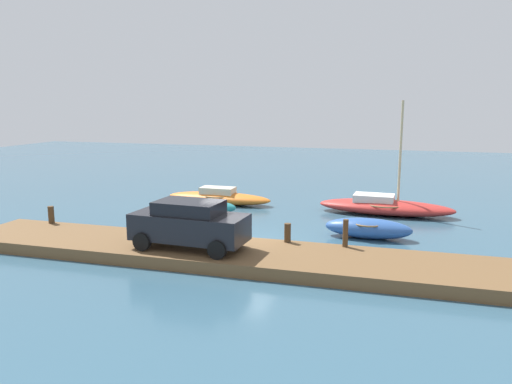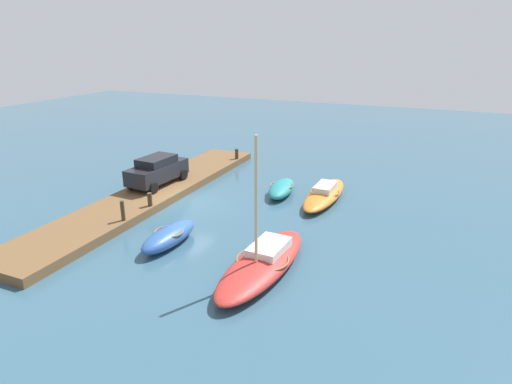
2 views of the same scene
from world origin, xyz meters
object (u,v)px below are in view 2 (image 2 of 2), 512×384
rowboat_teal (281,188)px  mooring_post_mid_east (123,211)px  motorboat_orange (324,194)px  mooring_post_mid_west (150,199)px  rowboat_blue (169,236)px  parked_car (157,170)px  sailboat_red (263,262)px  mooring_post_west (237,154)px

rowboat_teal → mooring_post_mid_east: 9.36m
motorboat_orange → rowboat_teal: motorboat_orange is taller
mooring_post_mid_east → mooring_post_mid_west: bearing=180.0°
rowboat_blue → parked_car: parked_car is taller
rowboat_blue → rowboat_teal: bearing=167.0°
parked_car → mooring_post_mid_west: bearing=32.1°
motorboat_orange → sailboat_red: size_ratio=0.89×
motorboat_orange → mooring_post_mid_west: (5.68, -7.84, 0.42)m
motorboat_orange → rowboat_teal: bearing=-87.6°
rowboat_teal → rowboat_blue: size_ratio=1.02×
rowboat_teal → mooring_post_mid_east: (7.72, -5.25, 0.57)m
sailboat_red → motorboat_orange: bearing=-177.8°
mooring_post_west → mooring_post_mid_west: size_ratio=1.04×
rowboat_teal → sailboat_red: (8.81, 2.53, 0.05)m
mooring_post_west → mooring_post_mid_east: (12.45, 0.00, 0.13)m
rowboat_blue → mooring_post_mid_west: 4.08m
rowboat_teal → parked_car: parked_car is taller
sailboat_red → parked_car: 11.47m
mooring_post_west → mooring_post_mid_west: bearing=0.0°
sailboat_red → rowboat_blue: 4.78m
rowboat_teal → parked_car: size_ratio=0.88×
motorboat_orange → parked_car: parked_car is taller
rowboat_teal → mooring_post_west: (-4.73, -5.25, 0.44)m
motorboat_orange → mooring_post_west: 9.13m
motorboat_orange → mooring_post_west: mooring_post_west is taller
sailboat_red → rowboat_teal: bearing=-161.3°
sailboat_red → mooring_post_west: size_ratio=9.17×
mooring_post_west → rowboat_teal: bearing=48.0°
motorboat_orange → mooring_post_mid_east: (7.79, -7.84, 0.57)m
sailboat_red → mooring_post_mid_west: 8.42m
rowboat_blue → mooring_post_mid_west: size_ratio=5.08×
rowboat_blue → mooring_post_mid_west: mooring_post_mid_west is taller
mooring_post_west → parked_car: (7.19, -1.74, 0.53)m
rowboat_teal → mooring_post_mid_west: size_ratio=5.16×
mooring_post_west → mooring_post_mid_west: 10.34m
sailboat_red → mooring_post_mid_west: size_ratio=9.51×
motorboat_orange → mooring_post_mid_west: size_ratio=8.44×
mooring_post_west → mooring_post_mid_east: 12.45m
rowboat_blue → mooring_post_mid_east: size_ratio=3.60×
motorboat_orange → rowboat_blue: (8.40, -4.82, 0.05)m
rowboat_blue → mooring_post_west: size_ratio=4.90×
mooring_post_mid_east → parked_car: 5.55m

